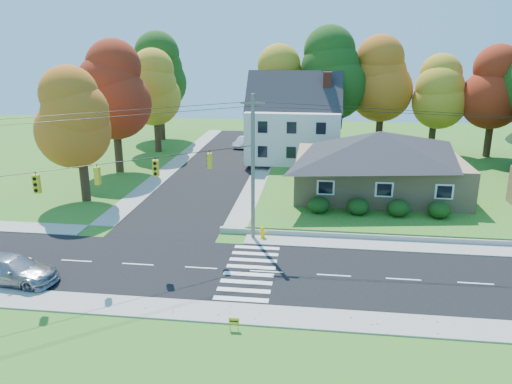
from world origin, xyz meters
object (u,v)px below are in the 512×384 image
(fire_hydrant, at_px, (263,233))
(silver_sedan, at_px, (13,270))
(white_car, at_px, (243,142))
(ranch_house, at_px, (378,161))

(fire_hydrant, bearing_deg, silver_sedan, -147.92)
(fire_hydrant, bearing_deg, white_car, 101.12)
(silver_sedan, bearing_deg, white_car, -4.62)
(ranch_house, bearing_deg, fire_hydrant, -129.32)
(white_car, bearing_deg, fire_hydrant, -62.62)
(white_car, bearing_deg, ranch_house, -37.08)
(ranch_house, distance_m, silver_sedan, 29.43)
(ranch_house, height_order, white_car, ranch_house)
(white_car, height_order, fire_hydrant, white_car)
(silver_sedan, height_order, white_car, silver_sedan)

